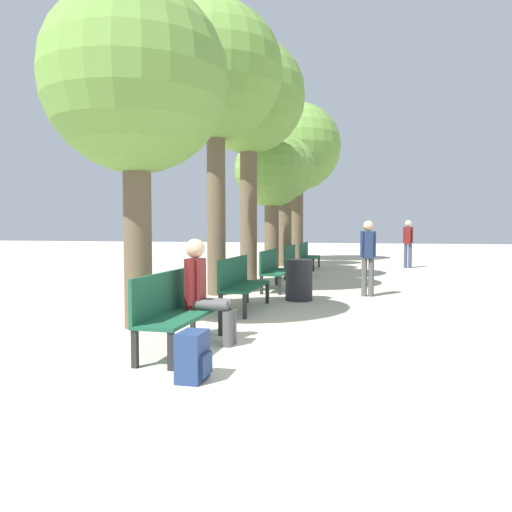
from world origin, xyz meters
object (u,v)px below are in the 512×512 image
object	(u,v)px
bench_row_1	(240,280)
tree_row_5	(297,149)
tree_row_1	(216,75)
tree_row_2	(248,99)
bench_row_4	(307,254)
tree_row_4	(285,172)
tree_row_0	(136,83)
pedestrian_mid	(368,253)
bench_row_2	(274,267)
trash_bin	(299,280)
bench_row_3	(294,259)
person_seated	(204,289)
backpack	(193,356)
tree_row_3	(272,172)
pedestrian_near	(408,241)
bench_row_0	(175,306)

from	to	relation	value
bench_row_1	tree_row_5	distance (m)	13.43
tree_row_1	tree_row_2	xyz separation A→B (m)	(0.00, 2.74, 0.18)
bench_row_1	bench_row_4	distance (m)	8.66
bench_row_4	tree_row_4	size ratio (longest dim) A/B	0.37
tree_row_0	pedestrian_mid	world-z (taller)	tree_row_0
bench_row_2	tree_row_5	size ratio (longest dim) A/B	0.26
tree_row_4	trash_bin	xyz separation A→B (m)	(1.84, -8.51, -3.07)
bench_row_3	person_seated	distance (m)	8.32
bench_row_3	person_seated	bearing A→B (deg)	-88.33
backpack	pedestrian_mid	world-z (taller)	pedestrian_mid
tree_row_5	bench_row_3	bearing A→B (deg)	-81.64
bench_row_1	person_seated	distance (m)	2.56
bench_row_3	tree_row_2	distance (m)	4.56
bench_row_3	backpack	bearing A→B (deg)	-86.27
bench_row_4	tree_row_3	size ratio (longest dim) A/B	0.39
bench_row_2	tree_row_0	distance (m)	5.63
bench_row_4	tree_row_5	bearing A→B (deg)	104.13
pedestrian_near	pedestrian_mid	distance (m)	7.84
bench_row_1	trash_bin	xyz separation A→B (m)	(0.82, 1.36, -0.11)
backpack	tree_row_1	bearing A→B (deg)	106.02
bench_row_0	pedestrian_mid	size ratio (longest dim) A/B	1.11
bench_row_0	bench_row_3	world-z (taller)	same
bench_row_2	backpack	xyz separation A→B (m)	(0.63, -6.86, -0.29)
bench_row_2	tree_row_0	xyz separation A→B (m)	(-1.02, -4.69, 2.94)
tree_row_5	tree_row_4	bearing A→B (deg)	-90.00
person_seated	pedestrian_mid	xyz separation A→B (m)	(1.88, 4.81, 0.22)
bench_row_2	tree_row_1	distance (m)	4.36
bench_row_4	pedestrian_near	bearing A→B (deg)	21.65
tree_row_1	tree_row_4	world-z (taller)	tree_row_1
pedestrian_mid	tree_row_5	bearing A→B (deg)	106.76
tree_row_3	bench_row_1	bearing A→B (deg)	-82.29
tree_row_0	tree_row_5	bearing A→B (deg)	90.00
bench_row_1	tree_row_0	world-z (taller)	tree_row_0
bench_row_0	tree_row_1	distance (m)	6.30
bench_row_4	person_seated	bearing A→B (deg)	-88.76
bench_row_1	person_seated	world-z (taller)	person_seated
tree_row_2	pedestrian_mid	bearing A→B (deg)	-35.74
pedestrian_near	trash_bin	xyz separation A→B (m)	(-2.55, -8.64, -0.56)
pedestrian_mid	bench_row_4	bearing A→B (deg)	108.38
bench_row_4	tree_row_2	distance (m)	6.03
pedestrian_near	bench_row_2	bearing A→B (deg)	-115.39
bench_row_2	bench_row_3	bearing A→B (deg)	90.00
person_seated	tree_row_5	bearing A→B (deg)	94.73
bench_row_4	backpack	bearing A→B (deg)	-87.12
tree_row_1	tree_row_2	size ratio (longest dim) A/B	0.96
tree_row_1	person_seated	bearing A→B (deg)	-73.78
tree_row_0	backpack	world-z (taller)	tree_row_0
person_seated	pedestrian_mid	bearing A→B (deg)	68.62
tree_row_4	trash_bin	bearing A→B (deg)	-77.79
bench_row_0	pedestrian_near	distance (m)	13.33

